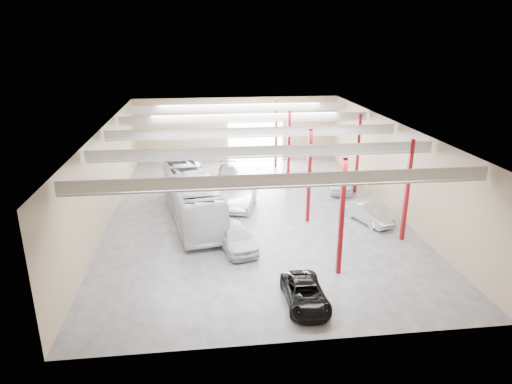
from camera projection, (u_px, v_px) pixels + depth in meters
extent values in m
cube|color=#46464B|center=(254.00, 213.00, 35.90)|extent=(22.00, 32.00, 0.01)
cube|color=silver|center=(254.00, 125.00, 33.62)|extent=(22.00, 32.00, 0.12)
cube|color=#846E52|center=(237.00, 130.00, 49.77)|extent=(22.00, 0.12, 7.00)
cube|color=#846E52|center=(298.00, 274.00, 19.75)|extent=(22.00, 0.12, 7.00)
cube|color=#846E52|center=(106.00, 176.00, 33.51)|extent=(0.12, 32.00, 7.00)
cube|color=#846E52|center=(392.00, 166.00, 36.01)|extent=(0.12, 32.00, 7.00)
cube|color=white|center=(256.00, 139.00, 50.19)|extent=(6.00, 0.20, 5.00)
cube|color=maroon|center=(342.00, 218.00, 25.81)|extent=(0.25, 0.25, 7.00)
cube|color=maroon|center=(309.00, 177.00, 33.32)|extent=(0.25, 0.25, 7.00)
cube|color=maroon|center=(289.00, 151.00, 40.82)|extent=(0.25, 0.25, 7.00)
cube|color=maroon|center=(276.00, 135.00, 47.39)|extent=(0.25, 0.25, 7.00)
cube|color=maroon|center=(407.00, 191.00, 30.21)|extent=(0.25, 0.25, 7.00)
cube|color=maroon|center=(357.00, 154.00, 39.60)|extent=(0.25, 0.25, 7.00)
cube|color=silver|center=(283.00, 180.00, 22.51)|extent=(21.60, 0.15, 0.60)
cube|color=silver|center=(283.00, 187.00, 22.64)|extent=(21.60, 0.10, 0.10)
cube|color=silver|center=(266.00, 151.00, 28.14)|extent=(21.60, 0.15, 0.60)
cube|color=silver|center=(266.00, 157.00, 28.27)|extent=(21.60, 0.10, 0.10)
cube|color=silver|center=(254.00, 131.00, 33.77)|extent=(21.60, 0.15, 0.60)
cube|color=silver|center=(254.00, 137.00, 33.90)|extent=(21.60, 0.10, 0.10)
cube|color=silver|center=(246.00, 118.00, 39.40)|extent=(21.60, 0.15, 0.60)
cube|color=silver|center=(246.00, 122.00, 39.53)|extent=(21.60, 0.10, 0.10)
cube|color=silver|center=(240.00, 107.00, 45.03)|extent=(21.60, 0.15, 0.60)
cube|color=silver|center=(240.00, 111.00, 45.16)|extent=(21.60, 0.10, 0.10)
imported|color=silver|center=(192.00, 196.00, 34.48)|extent=(5.04, 13.00, 3.53)
imported|color=black|center=(305.00, 294.00, 23.63)|extent=(2.04, 4.41, 1.23)
imported|color=silver|center=(235.00, 237.00, 29.77)|extent=(3.12, 5.25, 1.68)
imported|color=#BABABF|center=(242.00, 198.00, 36.95)|extent=(2.95, 5.29, 1.65)
imported|color=slate|center=(228.00, 173.00, 43.96)|extent=(2.05, 4.80, 1.38)
imported|color=#ACABB0|center=(369.00, 213.00, 34.07)|extent=(2.84, 4.57, 1.42)
imported|color=silver|center=(340.00, 181.00, 41.05)|extent=(2.94, 5.17, 1.66)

